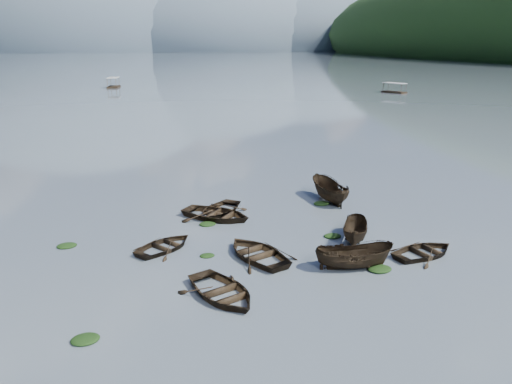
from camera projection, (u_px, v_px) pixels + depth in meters
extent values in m
plane|color=#525D66|center=(325.00, 306.00, 22.81)|extent=(2400.00, 2400.00, 0.00)
ellipsoid|color=#475666|center=(83.00, 50.00, 839.27)|extent=(520.00, 520.00, 340.00)
ellipsoid|color=#475666|center=(200.00, 50.00, 889.89)|extent=(520.00, 520.00, 260.00)
ellipsoid|color=#475666|center=(295.00, 50.00, 935.44)|extent=(520.00, 520.00, 220.00)
imported|color=black|center=(222.00, 297.00, 23.66)|extent=(4.62, 5.40, 0.94)
imported|color=black|center=(165.00, 249.00, 29.16)|extent=(4.73, 4.50, 0.80)
imported|color=black|center=(353.00, 268.00, 26.66)|extent=(4.42, 2.30, 1.63)
imported|color=black|center=(258.00, 257.00, 28.01)|extent=(4.71, 5.52, 0.97)
imported|color=black|center=(424.00, 255.00, 28.30)|extent=(4.60, 3.73, 0.84)
imported|color=black|center=(355.00, 240.00, 30.41)|extent=(3.19, 4.07, 1.49)
imported|color=black|center=(217.00, 219.00, 34.21)|extent=(6.11, 5.99, 1.03)
imported|color=black|center=(219.00, 213.00, 35.33)|extent=(5.15, 5.29, 0.89)
imported|color=black|center=(329.00, 201.00, 38.00)|extent=(1.97, 4.84, 1.85)
ellipsoid|color=black|center=(85.00, 341.00, 20.16)|extent=(1.16, 0.95, 0.25)
ellipsoid|color=black|center=(207.00, 256.00, 28.16)|extent=(0.85, 0.68, 0.19)
ellipsoid|color=black|center=(379.00, 270.00, 26.41)|extent=(1.31, 1.05, 0.28)
ellipsoid|color=black|center=(353.00, 228.00, 32.45)|extent=(1.01, 0.85, 0.22)
ellipsoid|color=black|center=(332.00, 237.00, 30.98)|extent=(1.11, 0.88, 0.23)
ellipsoid|color=black|center=(67.00, 247.00, 29.48)|extent=(1.16, 0.94, 0.25)
ellipsoid|color=black|center=(208.00, 225.00, 33.03)|extent=(1.10, 0.92, 0.23)
ellipsoid|color=black|center=(322.00, 204.00, 37.22)|extent=(1.22, 0.98, 0.27)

